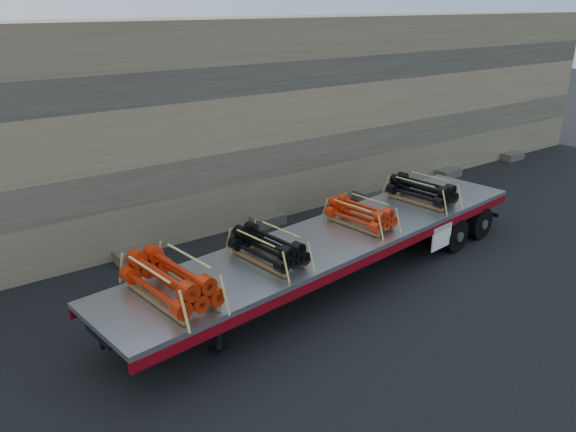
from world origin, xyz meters
The scene contains 7 objects.
ground centered at (0.00, 0.00, 0.00)m, with size 120.00×120.00×0.00m, color black.
rock_wall centered at (0.00, 6.50, 3.50)m, with size 44.00×3.00×7.00m, color #7A6B54.
trailer centered at (1.15, 0.01, 0.71)m, with size 14.21×2.73×1.42m, color #A3A5AA, non-canonical shape.
bundle_front centered at (-4.14, -0.60, 1.84)m, with size 1.19×2.39×0.85m, color red, non-canonical shape.
bundle_midfront centered at (-1.35, -0.28, 1.78)m, with size 1.01×2.01×0.71m, color black, non-canonical shape.
bundle_midrear centered at (2.15, 0.12, 1.76)m, with size 0.97×1.93×0.68m, color red, non-canonical shape.
bundle_rear centered at (5.17, 0.47, 1.79)m, with size 1.04×2.08×0.74m, color black, non-canonical shape.
Camera 1 is at (-8.51, -10.84, 7.51)m, focal length 35.00 mm.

